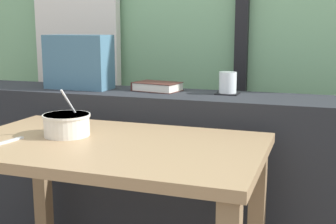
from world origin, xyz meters
TOP-DOWN VIEW (x-y plane):
  - dark_console_ledge at (0.00, 0.55)m, footprint 2.80×0.34m
  - breakfast_table at (-0.07, -0.02)m, footprint 1.06×0.65m
  - coaster_square at (0.21, 0.61)m, footprint 0.10×0.10m
  - juice_glass at (0.21, 0.61)m, footprint 0.08×0.08m
  - closed_book at (-0.13, 0.60)m, footprint 0.23×0.17m
  - throw_pillow at (-0.51, 0.55)m, footprint 0.32×0.15m
  - soup_bowl at (-0.26, 0.02)m, footprint 0.17×0.17m
  - fork_utensil at (-0.41, -0.15)m, footprint 0.04×0.17m

SIDE VIEW (x-z plane):
  - dark_console_ledge at x=0.00m, z-range 0.00..0.78m
  - breakfast_table at x=-0.07m, z-range 0.23..0.92m
  - fork_utensil at x=-0.41m, z-range 0.69..0.69m
  - soup_bowl at x=-0.26m, z-range 0.64..0.81m
  - coaster_square at x=0.21m, z-range 0.78..0.79m
  - closed_book at x=-0.13m, z-range 0.78..0.82m
  - juice_glass at x=0.21m, z-range 0.78..0.88m
  - throw_pillow at x=-0.51m, z-range 0.78..1.04m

